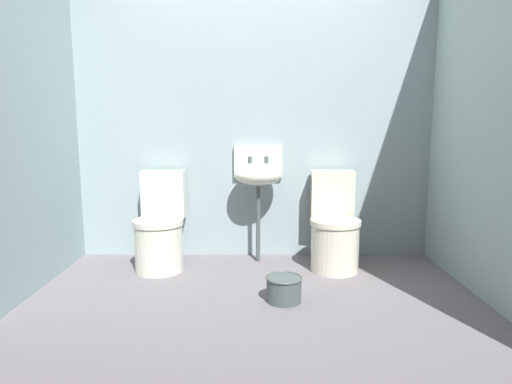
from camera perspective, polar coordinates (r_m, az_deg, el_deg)
The scene contains 8 objects.
ground_plane at distance 3.03m, azimuth -0.02°, elevation -14.75°, with size 3.48×2.55×0.08m, color slate.
wall_back at distance 3.91m, azimuth 0.06°, elevation 9.69°, with size 3.48×0.10×2.46m, color #91A5AA.
wall_left at distance 3.30m, azimuth -29.21°, elevation 8.73°, with size 0.10×2.35×2.46m, color #8EA7AA.
wall_right at distance 3.28m, azimuth 29.30°, elevation 8.73°, with size 0.10×2.35×2.46m, color #92ABA7.
toilet_left at distance 3.69m, azimuth -12.05°, elevation -4.71°, with size 0.41×0.60×0.78m.
toilet_right at distance 3.66m, azimuth 10.33°, elevation -4.77°, with size 0.43×0.61×0.78m.
sink at distance 3.72m, azimuth 0.54°, elevation 2.36°, with size 0.42×0.35×0.99m.
bucket at distance 3.00m, azimuth 3.88°, elevation -12.35°, with size 0.25×0.25×0.17m.
Camera 1 is at (0.01, -2.78, 1.18)m, focal length 30.86 mm.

